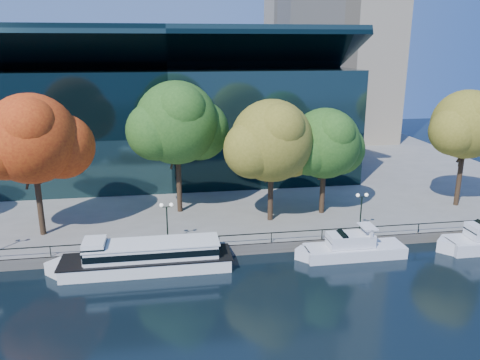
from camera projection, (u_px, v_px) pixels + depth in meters
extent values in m
plane|color=black|center=(223.00, 271.00, 40.89)|extent=(160.00, 160.00, 0.00)
cube|color=slate|center=(196.00, 165.00, 75.40)|extent=(90.00, 67.00, 1.00)
cube|color=#47443F|center=(219.00, 251.00, 43.65)|extent=(90.00, 0.25, 1.00)
cube|color=black|center=(219.00, 236.00, 43.43)|extent=(88.20, 0.08, 0.08)
cube|color=black|center=(219.00, 241.00, 43.57)|extent=(0.07, 0.07, 0.90)
cube|color=black|center=(169.00, 124.00, 68.45)|extent=(50.00, 24.00, 16.00)
cube|color=black|center=(167.00, 57.00, 62.02)|extent=(50.00, 17.14, 7.86)
cube|color=white|center=(147.00, 263.00, 41.07)|extent=(14.50, 3.52, 1.14)
cube|color=black|center=(147.00, 257.00, 40.90)|extent=(14.79, 3.59, 0.12)
cube|color=white|center=(61.00, 269.00, 39.98)|extent=(2.91, 2.91, 1.14)
cube|color=white|center=(153.00, 250.00, 40.80)|extent=(11.31, 2.89, 1.24)
cube|color=black|center=(153.00, 250.00, 40.78)|extent=(11.45, 2.96, 0.57)
cube|color=white|center=(152.00, 243.00, 40.61)|extent=(11.60, 3.03, 0.10)
cube|color=white|center=(95.00, 250.00, 39.99)|extent=(1.86, 2.46, 1.86)
cube|color=black|center=(95.00, 248.00, 39.93)|extent=(1.92, 2.53, 0.72)
cube|color=silver|center=(354.00, 251.00, 43.60)|extent=(9.34, 2.67, 1.07)
cube|color=silver|center=(306.00, 255.00, 42.90)|extent=(2.04, 2.04, 1.07)
cube|color=silver|center=(355.00, 246.00, 43.45)|extent=(9.15, 2.62, 0.07)
cube|color=silver|center=(350.00, 240.00, 43.20)|extent=(4.20, 2.00, 1.16)
cube|color=black|center=(338.00, 240.00, 42.99)|extent=(1.84, 1.92, 1.46)
cube|color=silver|center=(367.00, 230.00, 43.20)|extent=(0.22, 2.08, 0.71)
cube|color=silver|center=(368.00, 226.00, 43.10)|extent=(1.25, 2.08, 0.13)
cube|color=silver|center=(448.00, 246.00, 44.46)|extent=(2.23, 2.23, 1.21)
cube|color=black|center=(478.00, 230.00, 44.49)|extent=(1.85, 2.04, 1.53)
cylinder|color=black|center=(39.00, 197.00, 45.30)|extent=(0.56, 0.56, 7.69)
cylinder|color=black|center=(41.00, 166.00, 44.73)|extent=(1.21, 1.84, 3.84)
cylinder|color=black|center=(30.00, 171.00, 44.20)|extent=(1.11, 1.26, 3.44)
sphere|color=#9C210C|center=(32.00, 139.00, 43.71)|extent=(8.51, 8.51, 8.51)
sphere|color=#9C210C|center=(62.00, 146.00, 45.56)|extent=(6.39, 6.39, 6.39)
sphere|color=#9C210C|center=(5.00, 148.00, 42.76)|extent=(5.96, 5.96, 5.96)
sphere|color=#9C210C|center=(29.00, 126.00, 41.74)|extent=(5.11, 5.11, 5.11)
cylinder|color=black|center=(179.00, 177.00, 51.68)|extent=(0.56, 0.56, 8.03)
cylinder|color=black|center=(182.00, 148.00, 51.07)|extent=(1.25, 1.91, 4.01)
cylinder|color=black|center=(174.00, 152.00, 50.55)|extent=(1.15, 1.30, 3.59)
sphere|color=#224E18|center=(177.00, 123.00, 50.02)|extent=(8.94, 8.94, 8.94)
sphere|color=#224E18|center=(199.00, 130.00, 51.97)|extent=(6.71, 6.71, 6.71)
sphere|color=#224E18|center=(156.00, 131.00, 49.02)|extent=(6.26, 6.26, 6.26)
sphere|color=#224E18|center=(181.00, 110.00, 47.95)|extent=(5.37, 5.37, 5.37)
cylinder|color=black|center=(271.00, 189.00, 49.30)|extent=(0.56, 0.56, 6.89)
cylinder|color=black|center=(275.00, 163.00, 48.81)|extent=(1.12, 1.69, 3.46)
cylinder|color=black|center=(268.00, 167.00, 48.27)|extent=(1.03, 1.17, 3.09)
sphere|color=brown|center=(272.00, 141.00, 47.86)|extent=(8.49, 8.49, 8.49)
sphere|color=brown|center=(290.00, 148.00, 49.72)|extent=(6.37, 6.37, 6.37)
sphere|color=brown|center=(253.00, 149.00, 46.92)|extent=(5.95, 5.95, 5.95)
sphere|color=brown|center=(280.00, 129.00, 45.90)|extent=(5.10, 5.10, 5.10)
cylinder|color=black|center=(323.00, 185.00, 51.52)|extent=(0.56, 0.56, 6.31)
cylinder|color=black|center=(328.00, 163.00, 51.10)|extent=(1.06, 1.57, 3.17)
cylinder|color=black|center=(321.00, 166.00, 50.55)|extent=(0.97, 1.09, 2.83)
sphere|color=#224E18|center=(325.00, 143.00, 50.21)|extent=(7.60, 7.60, 7.60)
sphere|color=#224E18|center=(339.00, 149.00, 51.87)|extent=(5.70, 5.70, 5.70)
sphere|color=#224E18|center=(310.00, 151.00, 49.37)|extent=(5.32, 5.32, 5.32)
sphere|color=#224E18|center=(334.00, 134.00, 48.46)|extent=(4.56, 4.56, 4.56)
cylinder|color=black|center=(460.00, 174.00, 53.84)|extent=(0.56, 0.56, 7.61)
cylinder|color=black|center=(466.00, 148.00, 53.28)|extent=(1.20, 1.83, 3.80)
cylinder|color=black|center=(461.00, 151.00, 52.74)|extent=(1.11, 1.25, 3.40)
sphere|color=brown|center=(467.00, 124.00, 52.26)|extent=(7.72, 7.72, 7.72)
sphere|color=brown|center=(476.00, 131.00, 53.94)|extent=(5.79, 5.79, 5.79)
sphere|color=brown|center=(454.00, 131.00, 51.40)|extent=(5.40, 5.40, 5.40)
sphere|color=brown|center=(480.00, 114.00, 50.48)|extent=(4.63, 4.63, 4.63)
cylinder|color=black|center=(167.00, 226.00, 43.68)|extent=(0.14, 0.14, 3.60)
cube|color=black|center=(166.00, 207.00, 43.17)|extent=(0.90, 0.06, 0.06)
sphere|color=white|center=(161.00, 205.00, 43.05)|extent=(0.36, 0.36, 0.36)
sphere|color=white|center=(171.00, 205.00, 43.18)|extent=(0.36, 0.36, 0.36)
cylinder|color=black|center=(361.00, 215.00, 46.53)|extent=(0.14, 0.14, 3.60)
cube|color=black|center=(362.00, 197.00, 46.02)|extent=(0.90, 0.06, 0.06)
sphere|color=white|center=(358.00, 195.00, 45.89)|extent=(0.36, 0.36, 0.36)
sphere|color=white|center=(366.00, 195.00, 46.03)|extent=(0.36, 0.36, 0.36)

